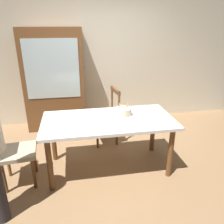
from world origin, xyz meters
The scene contains 12 objects.
ground centered at (0.00, 0.00, 0.00)m, with size 6.40×6.40×0.00m, color #93704C.
back_wall centered at (0.00, 1.85, 1.30)m, with size 6.40×0.10×2.60m, color beige.
dining_table centered at (0.00, 0.00, 0.67)m, with size 1.75×0.88×0.76m.
birthday_cake centered at (0.23, 0.09, 0.81)m, with size 0.28×0.28×0.18m.
plate_near_celebrant centered at (-0.48, -0.20, 0.77)m, with size 0.22×0.22×0.01m, color white.
plate_far_side centered at (-0.09, 0.20, 0.77)m, with size 0.22×0.22×0.01m, color white.
fork_near_celebrant centered at (-0.64, -0.19, 0.76)m, with size 0.18×0.02×0.01m, color silver.
fork_far_side centered at (-0.25, 0.21, 0.76)m, with size 0.18×0.02×0.01m, color silver.
fork_near_guest centered at (0.37, -0.20, 0.76)m, with size 0.18×0.02×0.01m, color silver.
chair_spindle_back centered at (0.08, 0.76, 0.46)m, with size 0.50×0.50×0.95m.
chair_upholstered centered at (-1.27, -0.12, 0.53)m, with size 0.49×0.48×0.95m.
china_cabinet centered at (-0.78, 1.56, 0.95)m, with size 1.10×0.45×1.90m.
Camera 1 is at (-0.43, -2.69, 1.95)m, focal length 35.59 mm.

